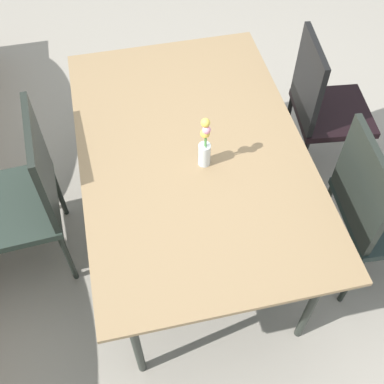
{
  "coord_description": "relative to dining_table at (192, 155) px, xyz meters",
  "views": [
    {
      "loc": [
        -1.46,
        0.33,
        2.35
      ],
      "look_at": [
        -0.04,
        0.01,
        0.41
      ],
      "focal_mm": 44.64,
      "sensor_mm": 36.0,
      "label": 1
    }
  ],
  "objects": [
    {
      "name": "ground_plane",
      "position": [
        0.04,
        -0.01,
        -0.7
      ],
      "size": [
        12.0,
        12.0,
        0.0
      ],
      "primitive_type": "plane",
      "color": "gray"
    },
    {
      "name": "dining_table",
      "position": [
        0.0,
        0.0,
        0.0
      ],
      "size": [
        1.59,
        1.02,
        0.74
      ],
      "color": "#8C704C",
      "rests_on": "ground"
    },
    {
      "name": "chair_near_right",
      "position": [
        0.37,
        -0.83,
        -0.18
      ],
      "size": [
        0.46,
        0.46,
        0.92
      ],
      "rotation": [
        0.0,
        0.0,
        3.02
      ],
      "color": "black",
      "rests_on": "ground"
    },
    {
      "name": "chair_far_side",
      "position": [
        0.09,
        0.82,
        -0.18
      ],
      "size": [
        0.51,
        0.51,
        0.93
      ],
      "rotation": [
        0.0,
        0.0,
        0.06
      ],
      "color": "#263029",
      "rests_on": "ground"
    },
    {
      "name": "chair_near_left",
      "position": [
        -0.35,
        -0.82,
        -0.17
      ],
      "size": [
        0.5,
        0.5,
        0.93
      ],
      "rotation": [
        0.0,
        0.0,
        3.07
      ],
      "color": "black",
      "rests_on": "ground"
    },
    {
      "name": "flower_vase",
      "position": [
        -0.1,
        -0.03,
        0.16
      ],
      "size": [
        0.06,
        0.05,
        0.27
      ],
      "color": "silver",
      "rests_on": "dining_table"
    }
  ]
}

